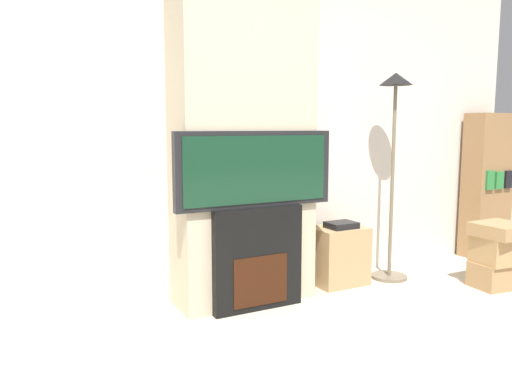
{
  "coord_description": "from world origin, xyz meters",
  "views": [
    {
      "loc": [
        -1.61,
        -1.46,
        1.29
      ],
      "look_at": [
        0.0,
        1.6,
        0.84
      ],
      "focal_mm": 35.0,
      "sensor_mm": 36.0,
      "label": 1
    }
  ],
  "objects_px": {
    "fireplace": "(256,258)",
    "media_stand": "(338,255)",
    "bookshelf": "(487,185)",
    "floor_lamp": "(394,136)",
    "box_stack": "(499,254)",
    "television": "(256,169)"
  },
  "relations": [
    {
      "from": "television",
      "to": "bookshelf",
      "type": "xyz_separation_m",
      "value": [
        2.74,
        0.24,
        -0.29
      ]
    },
    {
      "from": "television",
      "to": "media_stand",
      "type": "bearing_deg",
      "value": 12.07
    },
    {
      "from": "television",
      "to": "media_stand",
      "type": "relative_size",
      "value": 2.27
    },
    {
      "from": "floor_lamp",
      "to": "bookshelf",
      "type": "height_order",
      "value": "floor_lamp"
    },
    {
      "from": "floor_lamp",
      "to": "box_stack",
      "type": "distance_m",
      "value": 1.27
    },
    {
      "from": "television",
      "to": "floor_lamp",
      "type": "bearing_deg",
      "value": 4.23
    },
    {
      "from": "television",
      "to": "box_stack",
      "type": "distance_m",
      "value": 2.14
    },
    {
      "from": "fireplace",
      "to": "floor_lamp",
      "type": "distance_m",
      "value": 1.6
    },
    {
      "from": "fireplace",
      "to": "bookshelf",
      "type": "bearing_deg",
      "value": 4.99
    },
    {
      "from": "television",
      "to": "bookshelf",
      "type": "distance_m",
      "value": 2.76
    },
    {
      "from": "fireplace",
      "to": "television",
      "type": "relative_size",
      "value": 0.62
    },
    {
      "from": "box_stack",
      "to": "media_stand",
      "type": "height_order",
      "value": "box_stack"
    },
    {
      "from": "box_stack",
      "to": "bookshelf",
      "type": "height_order",
      "value": "bookshelf"
    },
    {
      "from": "box_stack",
      "to": "media_stand",
      "type": "relative_size",
      "value": 1.01
    },
    {
      "from": "television",
      "to": "box_stack",
      "type": "relative_size",
      "value": 2.25
    },
    {
      "from": "television",
      "to": "box_stack",
      "type": "bearing_deg",
      "value": -14.34
    },
    {
      "from": "fireplace",
      "to": "television",
      "type": "bearing_deg",
      "value": -90.0
    },
    {
      "from": "fireplace",
      "to": "media_stand",
      "type": "bearing_deg",
      "value": 11.95
    },
    {
      "from": "floor_lamp",
      "to": "box_stack",
      "type": "xyz_separation_m",
      "value": [
        0.6,
        -0.6,
        -0.95
      ]
    },
    {
      "from": "floor_lamp",
      "to": "fireplace",
      "type": "bearing_deg",
      "value": -175.85
    },
    {
      "from": "fireplace",
      "to": "television",
      "type": "distance_m",
      "value": 0.64
    },
    {
      "from": "box_stack",
      "to": "bookshelf",
      "type": "bearing_deg",
      "value": 43.51
    }
  ]
}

